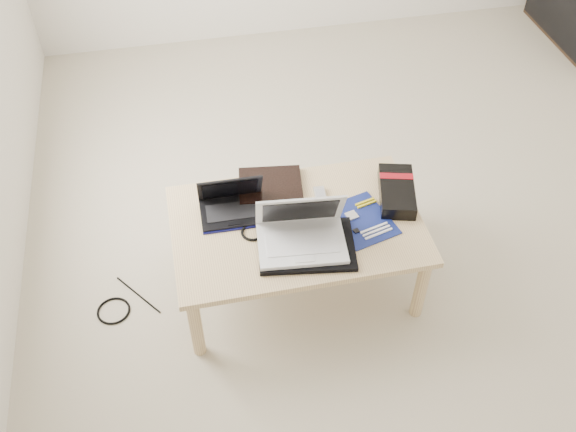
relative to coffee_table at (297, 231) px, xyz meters
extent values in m
plane|color=beige|center=(0.70, 0.31, -0.35)|extent=(4.00, 4.00, 0.00)
cube|color=#D6BB81|center=(0.00, 0.00, 0.03)|extent=(1.10, 0.70, 0.03)
cylinder|color=#D6BB81|center=(-0.50, -0.30, -0.17)|extent=(0.06, 0.06, 0.37)
cylinder|color=#D6BB81|center=(0.50, -0.30, -0.17)|extent=(0.06, 0.06, 0.37)
cylinder|color=#D6BB81|center=(-0.50, 0.30, -0.17)|extent=(0.06, 0.06, 0.37)
cylinder|color=#D6BB81|center=(0.50, 0.30, -0.17)|extent=(0.06, 0.06, 0.37)
cube|color=black|center=(2.28, 1.76, -0.10)|extent=(0.02, 0.86, 0.44)
cube|color=black|center=(-0.07, 0.24, 0.06)|extent=(0.32, 0.28, 0.03)
cube|color=black|center=(-0.27, 0.12, 0.06)|extent=(0.29, 0.20, 0.02)
cube|color=black|center=(-0.27, 0.11, 0.07)|extent=(0.24, 0.11, 0.00)
cube|color=black|center=(-0.27, 0.04, 0.07)|extent=(0.06, 0.03, 0.00)
cube|color=black|center=(-0.27, 0.17, 0.15)|extent=(0.29, 0.10, 0.18)
cube|color=black|center=(-0.27, 0.17, 0.15)|extent=(0.24, 0.08, 0.14)
cube|color=#0C0E48|center=(-0.27, 0.02, 0.05)|extent=(0.29, 0.02, 0.01)
cube|color=black|center=(-0.02, 0.02, 0.05)|extent=(0.25, 0.20, 0.01)
cube|color=white|center=(-0.02, 0.02, 0.06)|extent=(0.20, 0.16, 0.00)
cube|color=silver|center=(0.14, 0.08, 0.06)|extent=(0.07, 0.23, 0.02)
cube|color=gray|center=(0.14, 0.08, 0.07)|extent=(0.05, 0.18, 0.00)
cube|color=black|center=(0.01, -0.15, 0.06)|extent=(0.44, 0.35, 0.02)
cube|color=silver|center=(-0.01, -0.14, 0.08)|extent=(0.39, 0.29, 0.02)
cube|color=white|center=(-0.01, -0.15, 0.09)|extent=(0.31, 0.17, 0.00)
cube|color=silver|center=(-0.02, -0.24, 0.09)|extent=(0.08, 0.04, 0.00)
cube|color=silver|center=(0.00, -0.07, 0.20)|extent=(0.38, 0.15, 0.23)
cube|color=black|center=(0.00, -0.08, 0.20)|extent=(0.32, 0.12, 0.18)
cube|color=#0D1853|center=(0.28, -0.04, 0.05)|extent=(0.30, 0.34, 0.01)
cube|color=silver|center=(0.25, -0.01, 0.06)|extent=(0.06, 0.06, 0.01)
cube|color=gold|center=(0.33, 0.06, 0.06)|extent=(0.10, 0.03, 0.01)
cube|color=gold|center=(0.33, 0.04, 0.06)|extent=(0.10, 0.03, 0.01)
cube|color=silver|center=(0.32, -0.10, 0.06)|extent=(0.13, 0.04, 0.01)
cube|color=silver|center=(0.33, -0.12, 0.06)|extent=(0.13, 0.04, 0.01)
cube|color=silver|center=(0.33, -0.14, 0.06)|extent=(0.13, 0.04, 0.01)
cube|color=black|center=(0.24, -0.11, 0.06)|extent=(0.03, 0.03, 0.01)
cube|color=black|center=(0.48, 0.07, 0.08)|extent=(0.23, 0.34, 0.07)
cube|color=maroon|center=(0.50, 0.13, 0.12)|extent=(0.16, 0.08, 0.00)
torus|color=black|center=(-0.20, -0.02, 0.05)|extent=(0.12, 0.12, 0.01)
torus|color=black|center=(-0.87, -0.01, -0.35)|extent=(0.18, 0.18, 0.01)
cylinder|color=black|center=(-0.75, 0.06, -0.35)|extent=(0.20, 0.25, 0.01)
camera|label=1|loc=(-0.44, -1.89, 2.09)|focal=40.00mm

